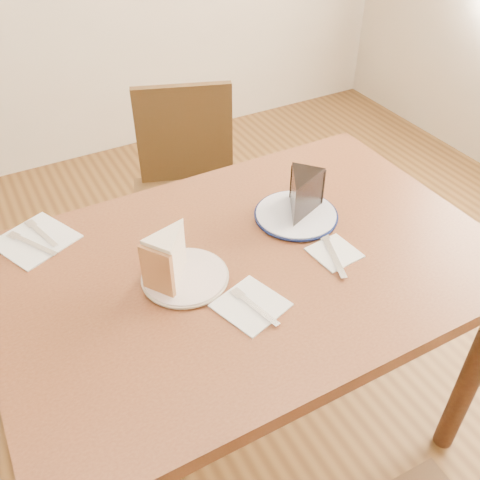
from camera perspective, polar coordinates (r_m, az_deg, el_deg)
name	(u,v)px	position (r m, az deg, el deg)	size (l,w,h in m)	color
ground	(246,429)	(1.87, 0.68, -19.50)	(4.00, 4.00, 0.00)	#442A12
table	(248,288)	(1.36, 0.89, -5.15)	(1.20, 0.80, 0.75)	#4A2514
chair_far	(191,195)	(2.00, -5.30, 4.76)	(0.53, 0.53, 0.84)	#33200F
plate_cream	(185,277)	(1.24, -5.87, -3.95)	(0.19, 0.19, 0.01)	silver
plate_navy	(296,215)	(1.43, 5.99, 2.67)	(0.21, 0.21, 0.01)	white
carrot_cake	(172,256)	(1.20, -7.25, -1.69)	(0.08, 0.11, 0.11)	white
chocolate_cake	(301,198)	(1.39, 6.52, 4.50)	(0.09, 0.13, 0.10)	black
napkin_cream	(251,305)	(1.18, 1.17, -6.96)	(0.13, 0.13, 0.00)	white
napkin_navy	(334,253)	(1.32, 10.02, -1.33)	(0.11, 0.11, 0.00)	white
napkin_spare	(36,240)	(1.44, -20.97, 0.00)	(0.17, 0.17, 0.00)	white
fork_cream	(255,307)	(1.17, 1.66, -7.20)	(0.01, 0.14, 0.00)	silver
knife_navy	(333,255)	(1.31, 9.89, -1.55)	(0.02, 0.17, 0.00)	silver
fork_spare	(42,234)	(1.45, -20.39, 0.64)	(0.01, 0.14, 0.00)	silver
knife_spare	(33,244)	(1.42, -21.23, -0.42)	(0.01, 0.16, 0.00)	silver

